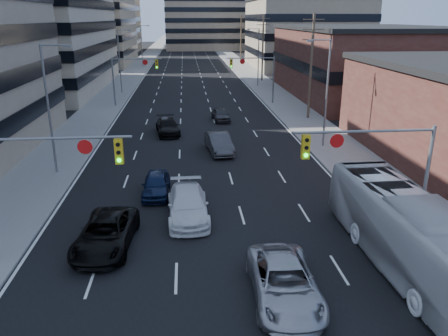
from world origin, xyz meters
The scene contains 28 objects.
road_surface centered at (0.00, 130.00, 0.01)m, with size 18.00×300.00×0.02m, color black.
sidewalk_left centered at (-11.50, 130.00, 0.07)m, with size 5.00×300.00×0.15m, color slate.
sidewalk_right centered at (11.50, 130.00, 0.07)m, with size 5.00×300.00×0.15m, color slate.
office_left_far centered at (-24.00, 100.00, 8.00)m, with size 20.00×30.00×16.00m, color gray.
storefront_right_mid centered at (24.00, 50.00, 4.50)m, with size 20.00×30.00×9.00m, color #472119.
office_right_far centered at (25.00, 88.00, 7.00)m, with size 22.00×28.00×14.00m, color gray.
bg_block_left centered at (-28.00, 140.00, 10.00)m, with size 24.00×24.00×20.00m, color #ADA089.
bg_block_right centered at (32.00, 130.00, 6.00)m, with size 22.00×22.00×12.00m, color gray.
signal_near_left centered at (-7.45, 8.00, 4.33)m, with size 6.59×0.33×6.00m.
signal_near_right centered at (7.45, 8.00, 4.33)m, with size 6.59×0.33×6.00m.
signal_far_left centered at (-7.68, 45.00, 4.30)m, with size 6.09×0.33×6.00m.
signal_far_right centered at (7.68, 45.00, 4.30)m, with size 6.09×0.33×6.00m.
utility_pole_block centered at (12.20, 36.00, 5.78)m, with size 2.20×0.28×11.00m.
utility_pole_midblock centered at (12.20, 66.00, 5.78)m, with size 2.20×0.28×11.00m.
utility_pole_distant centered at (12.20, 96.00, 5.78)m, with size 2.20×0.28×11.00m.
streetlight_left_near centered at (-10.34, 20.00, 5.05)m, with size 2.03×0.22×9.00m.
streetlight_left_mid centered at (-10.34, 55.00, 5.05)m, with size 2.03×0.22×9.00m.
streetlight_left_far centered at (-10.34, 90.00, 5.05)m, with size 2.03×0.22×9.00m.
streetlight_right_near centered at (10.34, 25.00, 5.05)m, with size 2.03×0.22×9.00m.
streetlight_right_far centered at (10.34, 60.00, 5.05)m, with size 2.03×0.22×9.00m.
black_pickup centered at (-5.20, 8.96, 0.75)m, with size 2.48×5.38×1.50m, color black.
white_van centered at (-1.22, 11.95, 0.78)m, with size 2.19×5.39×1.56m, color silver.
silver_suv centered at (2.48, 4.17, 0.76)m, with size 2.53×5.48×1.52m, color #AAAAAF.
transit_bus centered at (8.40, 6.01, 1.69)m, with size 2.84×12.13×3.38m, color silver.
sedan_blue centered at (-3.18, 15.49, 0.70)m, with size 1.66×4.12×1.40m, color #0C1733.
sedan_grey_center centered at (1.46, 24.22, 0.80)m, with size 1.69×4.85×1.60m, color #363739.
sedan_black_far centered at (-2.97, 30.67, 0.72)m, with size 2.03×5.00×1.45m, color black.
sedan_grey_right centered at (2.54, 35.89, 0.68)m, with size 1.62×4.02×1.37m, color #2D2D2F.
Camera 1 is at (-1.17, -10.30, 10.62)m, focal length 35.00 mm.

